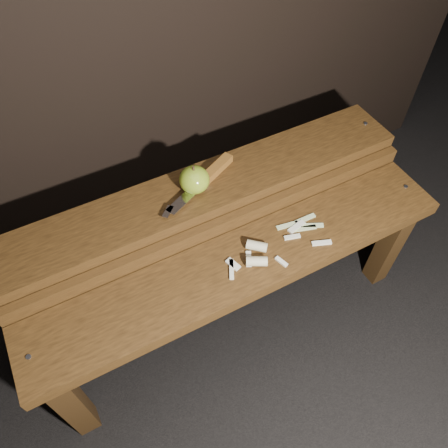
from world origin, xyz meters
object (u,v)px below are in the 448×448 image
bench_front_tier (245,276)px  apple (194,180)px  bench_rear_tier (207,206)px  knife (209,175)px

bench_front_tier → apple: size_ratio=13.88×
bench_front_tier → apple: 0.30m
bench_rear_tier → apple: (-0.03, 0.00, 0.12)m
bench_front_tier → knife: 0.30m
knife → bench_rear_tier: bearing=-132.9°
apple → knife: bearing=19.1°
bench_front_tier → knife: size_ratio=4.53×
bench_front_tier → bench_rear_tier: 0.23m
apple → knife: apple is taller
bench_front_tier → apple: bearing=97.8°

